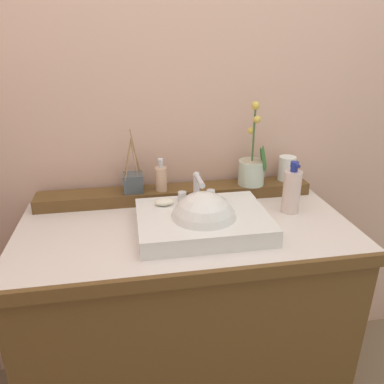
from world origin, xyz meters
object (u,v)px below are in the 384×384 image
lotion_bottle (292,191)px  potted_plant (252,168)px  soap_dispenser (161,178)px  sink_basin (203,223)px  soap_bar (164,202)px  reed_diffuser (133,182)px  tumbler_cup (287,168)px

lotion_bottle → potted_plant: bearing=117.6°
lotion_bottle → soap_dispenser: bearing=159.1°
sink_basin → soap_dispenser: size_ratio=3.38×
sink_basin → soap_dispenser: bearing=113.3°
soap_bar → sink_basin: bearing=-39.5°
potted_plant → soap_dispenser: potted_plant is taller
potted_plant → reed_diffuser: potted_plant is taller
potted_plant → tumbler_cup: potted_plant is taller
sink_basin → tumbler_cup: (0.43, 0.30, 0.07)m
sink_basin → reed_diffuser: (-0.23, 0.28, 0.06)m
soap_dispenser → tumbler_cup: 0.55m
sink_basin → reed_diffuser: bearing=129.1°
sink_basin → lotion_bottle: size_ratio=2.23×
potted_plant → tumbler_cup: 0.17m
soap_bar → tumbler_cup: size_ratio=0.67×
soap_bar → lotion_bottle: size_ratio=0.34×
tumbler_cup → lotion_bottle: (-0.07, -0.21, -0.01)m
potted_plant → soap_bar: bearing=-155.8°
potted_plant → soap_dispenser: (-0.38, -0.00, -0.02)m
soap_dispenser → reed_diffuser: 0.11m
sink_basin → soap_bar: (-0.13, 0.10, 0.04)m
soap_dispenser → lotion_bottle: 0.52m
soap_bar → lotion_bottle: 0.49m
potted_plant → lotion_bottle: 0.21m
sink_basin → soap_dispenser: soap_dispenser is taller
soap_dispenser → tumbler_cup: soap_dispenser is taller
soap_dispenser → reed_diffuser: bearing=175.2°
tumbler_cup → lotion_bottle: 0.22m
sink_basin → lotion_bottle: 0.38m
potted_plant → lotion_bottle: size_ratio=1.70×
potted_plant → sink_basin: bearing=-133.6°
soap_dispenser → lotion_bottle: bearing=-20.9°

